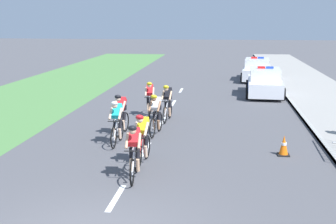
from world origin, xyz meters
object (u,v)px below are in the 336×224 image
(police_car_nearest, at_px, (265,83))
(traffic_cone_near, at_px, (284,146))
(cyclist_fourth, at_px, (121,114))
(cyclist_seventh, at_px, (167,102))
(cyclist_second, at_px, (142,138))
(cyclist_fifth, at_px, (156,114))
(police_car_second, at_px, (257,70))
(cyclist_third, at_px, (117,122))
(cyclist_lead, at_px, (134,150))
(cyclist_sixth, at_px, (150,98))

(police_car_nearest, xyz_separation_m, traffic_cone_near, (-0.34, -11.02, -0.37))
(cyclist_fourth, relative_size, cyclist_seventh, 1.00)
(cyclist_second, distance_m, police_car_nearest, 13.17)
(cyclist_second, distance_m, traffic_cone_near, 4.41)
(cyclist_fifth, relative_size, police_car_nearest, 0.38)
(cyclist_fourth, distance_m, police_car_second, 16.36)
(cyclist_second, distance_m, police_car_second, 18.94)
(cyclist_third, distance_m, traffic_cone_near, 5.43)
(cyclist_lead, height_order, police_car_nearest, police_car_nearest)
(cyclist_fifth, bearing_deg, cyclist_lead, -88.48)
(cyclist_third, distance_m, police_car_second, 17.47)
(cyclist_fourth, xyz_separation_m, cyclist_fifth, (1.25, 0.17, 0.00))
(traffic_cone_near, bearing_deg, cyclist_seventh, 134.66)
(cyclist_lead, xyz_separation_m, cyclist_third, (-1.22, 3.14, 0.00))
(traffic_cone_near, bearing_deg, cyclist_sixth, 134.95)
(cyclist_fifth, bearing_deg, cyclist_fourth, -172.08)
(cyclist_seventh, xyz_separation_m, police_car_nearest, (4.49, 6.82, -0.11))
(police_car_nearest, bearing_deg, cyclist_second, -110.05)
(cyclist_fifth, bearing_deg, police_car_nearest, 62.96)
(cyclist_third, relative_size, cyclist_fourth, 1.00)
(cyclist_third, distance_m, cyclist_seventh, 3.86)
(cyclist_lead, xyz_separation_m, cyclist_sixth, (-0.85, 7.63, 0.00))
(cyclist_third, relative_size, police_car_nearest, 0.39)
(cyclist_fifth, relative_size, police_car_second, 0.38)
(cyclist_lead, bearing_deg, cyclist_fifth, 91.52)
(cyclist_fourth, bearing_deg, traffic_cone_near, -17.84)
(cyclist_lead, bearing_deg, cyclist_seventh, 89.91)
(cyclist_sixth, bearing_deg, cyclist_lead, -83.60)
(cyclist_fifth, bearing_deg, police_car_second, 72.97)
(cyclist_lead, bearing_deg, police_car_nearest, 71.70)
(cyclist_fifth, distance_m, cyclist_seventh, 2.25)
(cyclist_lead, distance_m, traffic_cone_near, 4.93)
(cyclist_second, height_order, police_car_nearest, police_car_nearest)
(cyclist_third, relative_size, traffic_cone_near, 2.69)
(cyclist_fourth, distance_m, cyclist_fifth, 1.27)
(police_car_second, bearing_deg, cyclist_fifth, -107.03)
(cyclist_second, bearing_deg, police_car_nearest, 69.95)
(cyclist_third, height_order, police_car_second, police_car_second)
(cyclist_seventh, bearing_deg, cyclist_fourth, -119.80)
(cyclist_lead, bearing_deg, cyclist_second, 90.49)
(police_car_second, bearing_deg, cyclist_sixth, -114.02)
(cyclist_third, height_order, cyclist_seventh, same)
(cyclist_lead, height_order, traffic_cone_near, cyclist_lead)
(cyclist_sixth, height_order, police_car_second, police_car_second)
(cyclist_fourth, bearing_deg, cyclist_lead, -72.59)
(cyclist_third, height_order, cyclist_fourth, same)
(cyclist_fourth, bearing_deg, cyclist_third, -82.91)
(cyclist_sixth, bearing_deg, police_car_nearest, 48.20)
(cyclist_lead, distance_m, cyclist_second, 1.25)
(cyclist_sixth, height_order, cyclist_seventh, same)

